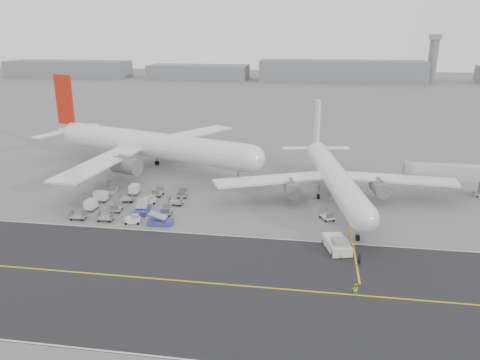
% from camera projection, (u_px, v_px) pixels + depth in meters
% --- Properties ---
extents(ground, '(700.00, 700.00, 0.00)m').
position_uv_depth(ground, '(179.00, 227.00, 82.90)').
color(ground, gray).
rests_on(ground, ground).
extents(taxiway, '(220.00, 59.00, 0.03)m').
position_uv_depth(taxiway, '(178.00, 281.00, 65.23)').
color(taxiway, '#262628').
rests_on(taxiway, ground).
extents(horizon_buildings, '(520.00, 28.00, 28.00)m').
position_uv_depth(horizon_buildings, '(326.00, 81.00, 323.09)').
color(horizon_buildings, gray).
rests_on(horizon_buildings, ground).
extents(control_tower, '(7.00, 7.00, 31.25)m').
position_uv_depth(control_tower, '(433.00, 57.00, 312.47)').
color(control_tower, gray).
rests_on(control_tower, ground).
extents(airliner_a, '(61.91, 60.79, 22.26)m').
position_uv_depth(airliner_a, '(148.00, 144.00, 116.02)').
color(airliner_a, white).
rests_on(airliner_a, ground).
extents(airliner_b, '(48.98, 49.92, 17.34)m').
position_uv_depth(airliner_b, '(334.00, 176.00, 95.32)').
color(airliner_b, white).
rests_on(airliner_b, ground).
extents(pushback_tug, '(4.68, 8.66, 2.44)m').
position_uv_depth(pushback_tug, '(337.00, 244.00, 74.03)').
color(pushback_tug, silver).
rests_on(pushback_tug, ground).
extents(jet_bridge, '(17.65, 3.73, 6.66)m').
position_uv_depth(jet_bridge, '(447.00, 173.00, 98.36)').
color(jet_bridge, gray).
rests_on(jet_bridge, ground).
extents(gse_cluster, '(25.27, 24.46, 2.17)m').
position_uv_depth(gse_cluster, '(133.00, 207.00, 92.26)').
color(gse_cluster, '#949599').
rests_on(gse_cluster, ground).
extents(stray_dolly, '(2.90, 3.39, 1.78)m').
position_uv_depth(stray_dolly, '(327.00, 220.00, 86.36)').
color(stray_dolly, silver).
rests_on(stray_dolly, ground).
extents(ground_crew_a, '(0.83, 0.69, 1.95)m').
position_uv_depth(ground_crew_a, '(359.00, 260.00, 69.06)').
color(ground_crew_a, black).
rests_on(ground_crew_a, ground).
extents(ground_crew_b, '(0.95, 0.85, 1.63)m').
position_uv_depth(ground_crew_b, '(355.00, 289.00, 61.54)').
color(ground_crew_b, '#DEF91D').
rests_on(ground_crew_b, ground).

